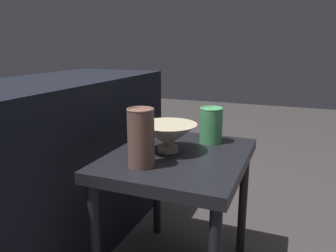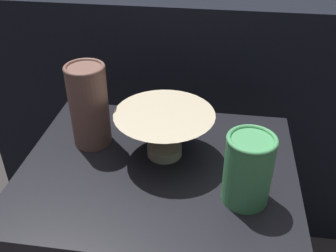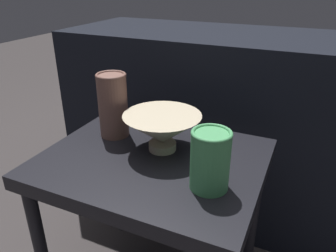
{
  "view_description": "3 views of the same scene",
  "coord_description": "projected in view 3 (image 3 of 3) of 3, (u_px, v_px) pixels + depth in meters",
  "views": [
    {
      "loc": [
        -1.06,
        -0.38,
        0.9
      ],
      "look_at": [
        -0.03,
        0.03,
        0.62
      ],
      "focal_mm": 35.0,
      "sensor_mm": 36.0,
      "label": 1
    },
    {
      "loc": [
        0.12,
        -0.64,
        1.04
      ],
      "look_at": [
        0.01,
        0.05,
        0.59
      ],
      "focal_mm": 42.0,
      "sensor_mm": 36.0,
      "label": 2
    },
    {
      "loc": [
        0.35,
        -0.68,
        0.96
      ],
      "look_at": [
        0.03,
        0.04,
        0.59
      ],
      "focal_mm": 35.0,
      "sensor_mm": 36.0,
      "label": 3
    }
  ],
  "objects": [
    {
      "name": "vase_colorful_right",
      "position": [
        210.0,
        159.0,
        0.72
      ],
      "size": [
        0.09,
        0.09,
        0.14
      ],
      "color": "#47995B",
      "rests_on": "table"
    },
    {
      "name": "bowl",
      "position": [
        162.0,
        129.0,
        0.89
      ],
      "size": [
        0.21,
        0.21,
        0.1
      ],
      "color": "#C1B293",
      "rests_on": "table"
    },
    {
      "name": "table",
      "position": [
        153.0,
        177.0,
        0.91
      ],
      "size": [
        0.58,
        0.47,
        0.51
      ],
      "color": "black",
      "rests_on": "ground_plane"
    },
    {
      "name": "couch_backdrop",
      "position": [
        214.0,
        122.0,
        1.41
      ],
      "size": [
        1.2,
        0.5,
        0.75
      ],
      "color": "black",
      "rests_on": "ground_plane"
    },
    {
      "name": "vase_textured_left",
      "position": [
        113.0,
        105.0,
        0.96
      ],
      "size": [
        0.09,
        0.09,
        0.19
      ],
      "color": "brown",
      "rests_on": "table"
    }
  ]
}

